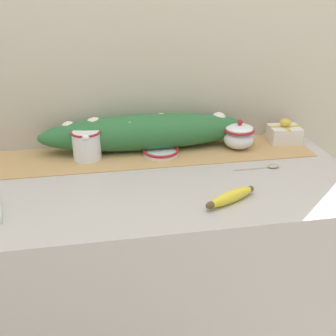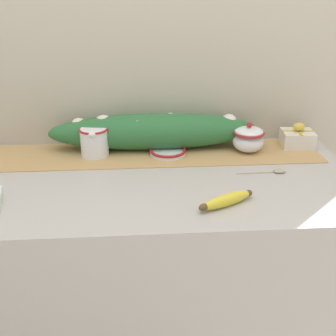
# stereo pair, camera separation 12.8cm
# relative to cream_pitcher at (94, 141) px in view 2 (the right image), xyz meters

# --- Properties ---
(countertop) EXTENTS (1.28, 0.64, 0.93)m
(countertop) POSITION_rel_cream_pitcher_xyz_m (0.21, -0.19, -0.52)
(countertop) COLOR #B7B2AD
(countertop) RESTS_ON ground_plane
(back_wall) EXTENTS (2.08, 0.04, 2.40)m
(back_wall) POSITION_rel_cream_pitcher_xyz_m (0.21, 0.15, 0.21)
(back_wall) COLOR #B7AD99
(back_wall) RESTS_ON ground_plane
(table_runner) EXTENTS (1.18, 0.24, 0.00)m
(table_runner) POSITION_rel_cream_pitcher_xyz_m (0.21, -0.00, -0.06)
(table_runner) COLOR tan
(table_runner) RESTS_ON countertop
(cream_pitcher) EXTENTS (0.10, 0.12, 0.10)m
(cream_pitcher) POSITION_rel_cream_pitcher_xyz_m (0.00, 0.00, 0.00)
(cream_pitcher) COLOR white
(cream_pitcher) RESTS_ON countertop
(sugar_bowl) EXTENTS (0.11, 0.11, 0.11)m
(sugar_bowl) POSITION_rel_cream_pitcher_xyz_m (0.55, -0.00, -0.01)
(sugar_bowl) COLOR white
(sugar_bowl) RESTS_ON countertop
(small_dish) EXTENTS (0.13, 0.13, 0.02)m
(small_dish) POSITION_rel_cream_pitcher_xyz_m (0.26, -0.01, -0.04)
(small_dish) COLOR white
(small_dish) RESTS_ON countertop
(banana) EXTENTS (0.17, 0.11, 0.03)m
(banana) POSITION_rel_cream_pitcher_xyz_m (0.39, -0.38, -0.04)
(banana) COLOR yellow
(banana) RESTS_ON countertop
(spoon) EXTENTS (0.16, 0.03, 0.01)m
(spoon) POSITION_rel_cream_pitcher_xyz_m (0.60, -0.18, -0.05)
(spoon) COLOR #A89E89
(spoon) RESTS_ON countertop
(gift_box) EXTENTS (0.12, 0.11, 0.09)m
(gift_box) POSITION_rel_cream_pitcher_xyz_m (0.74, 0.04, -0.02)
(gift_box) COLOR silver
(gift_box) RESTS_ON countertop
(poinsettia_garland) EXTENTS (0.76, 0.14, 0.13)m
(poinsettia_garland) POSITION_rel_cream_pitcher_xyz_m (0.21, 0.05, 0.01)
(poinsettia_garland) COLOR #2D6B38
(poinsettia_garland) RESTS_ON countertop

